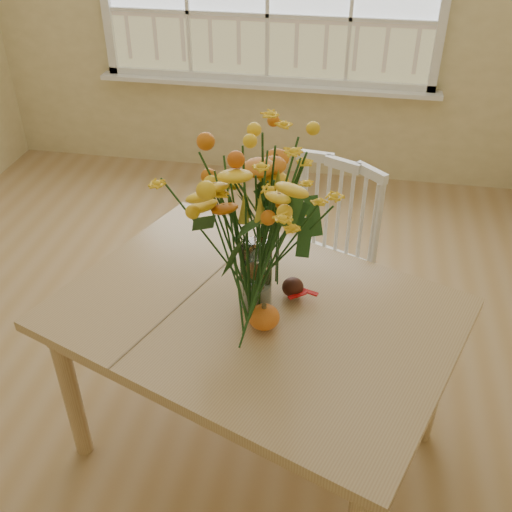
# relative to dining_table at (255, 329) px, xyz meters

# --- Properties ---
(floor) EXTENTS (4.00, 4.50, 0.01)m
(floor) POSITION_rel_dining_table_xyz_m (-0.37, 0.30, -0.65)
(floor) COLOR #AB8553
(floor) RESTS_ON ground
(dining_table) EXTENTS (1.63, 1.41, 0.73)m
(dining_table) POSITION_rel_dining_table_xyz_m (0.00, 0.00, 0.00)
(dining_table) COLOR tan
(dining_table) RESTS_ON floor
(windsor_chair) EXTENTS (0.57, 0.56, 0.94)m
(windsor_chair) POSITION_rel_dining_table_xyz_m (0.21, 0.71, -0.11)
(windsor_chair) COLOR white
(windsor_chair) RESTS_ON floor
(flower_vase) EXTENTS (0.53, 0.53, 0.62)m
(flower_vase) POSITION_rel_dining_table_xyz_m (-0.00, 0.04, 0.47)
(flower_vase) COLOR white
(flower_vase) RESTS_ON dining_table
(pumpkin) EXTENTS (0.11, 0.11, 0.08)m
(pumpkin) POSITION_rel_dining_table_xyz_m (0.05, -0.09, 0.13)
(pumpkin) COLOR orange
(pumpkin) RESTS_ON dining_table
(turkey_figurine) EXTENTS (0.12, 0.12, 0.12)m
(turkey_figurine) POSITION_rel_dining_table_xyz_m (-0.00, 0.07, 0.14)
(turkey_figurine) COLOR #CCB78C
(turkey_figurine) RESTS_ON dining_table
(dark_gourd) EXTENTS (0.12, 0.08, 0.07)m
(dark_gourd) POSITION_rel_dining_table_xyz_m (0.12, 0.10, 0.13)
(dark_gourd) COLOR #38160F
(dark_gourd) RESTS_ON dining_table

